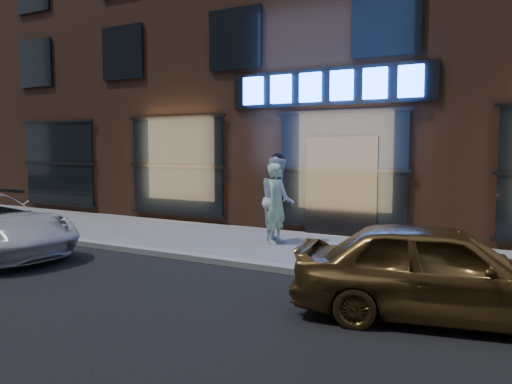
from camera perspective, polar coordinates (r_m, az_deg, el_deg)
ground at (r=8.84m, az=0.93°, el=-8.89°), size 90.00×90.00×0.00m
curb at (r=8.83m, az=0.93°, el=-8.52°), size 60.00×0.25×0.12m
storefront_building at (r=16.35m, az=14.82°, el=15.57°), size 30.20×8.28×10.30m
man_bowtie at (r=11.12m, az=2.39°, el=-1.31°), size 0.46×0.67×1.79m
man_cap at (r=11.37m, az=2.47°, el=-0.79°), size 1.14×1.19×1.94m
gold_sedan at (r=6.64m, az=20.40°, el=-8.49°), size 3.85×2.19×1.24m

